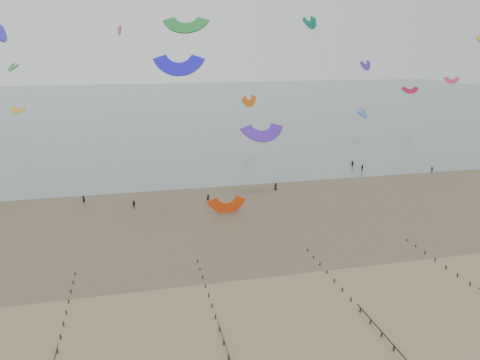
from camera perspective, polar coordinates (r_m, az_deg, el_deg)
name	(u,v)px	position (r m, az deg, el deg)	size (l,w,h in m)	color
ground	(311,290)	(66.41, 8.71, -13.17)	(500.00, 500.00, 0.00)	brown
sea_and_shore	(230,209)	(95.40, -1.17, -3.57)	(500.00, 665.00, 0.03)	#475654
kitesurfer_lead	(84,199)	(104.00, -18.53, -2.23)	(0.65, 0.43, 1.79)	black
kitesurfers	(273,181)	(111.81, 4.04, -0.13)	(125.89, 21.13, 1.84)	black
grounded_kite	(227,213)	(93.57, -1.61, -3.99)	(6.49, 3.40, 4.94)	#E43F0E
kites_airborne	(181,83)	(137.39, -7.15, 11.65)	(243.11, 113.54, 33.07)	gold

